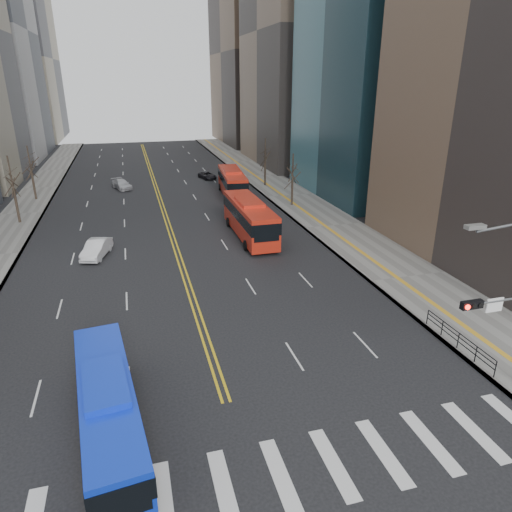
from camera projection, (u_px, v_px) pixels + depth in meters
ground at (253, 482)px, 18.39m from camera, size 220.00×220.00×0.00m
sidewalk_right at (290, 196)px, 63.13m from camera, size 7.00×130.00×0.15m
sidewalk_left at (22, 214)px, 54.65m from camera, size 5.00×130.00×0.15m
crosswalk at (253, 482)px, 18.39m from camera, size 26.70×4.00×0.01m
centerline at (156, 188)px, 67.77m from camera, size 0.55×100.00×0.01m
office_towers at (139, 19)px, 71.24m from camera, size 83.00×134.00×58.00m
pedestrian_railing at (459, 338)px, 27.04m from camera, size 0.06×6.06×1.02m
street_trees at (94, 188)px, 45.85m from camera, size 35.20×47.20×7.60m
blue_bus at (108, 409)px, 20.01m from camera, size 3.51×11.00×3.18m
red_bus_near at (249, 217)px, 46.23m from camera, size 3.08×12.20×3.84m
red_bus_far at (232, 181)px, 62.40m from camera, size 3.82×11.96×3.71m
car_white at (97, 249)px, 41.43m from camera, size 2.85×4.90×1.53m
car_dark_mid at (228, 184)px, 67.56m from camera, size 1.61×3.92×1.33m
car_silver at (122, 184)px, 67.04m from camera, size 3.37×5.04×1.36m
car_dark_far at (207, 175)px, 73.84m from camera, size 2.86×4.38×1.12m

